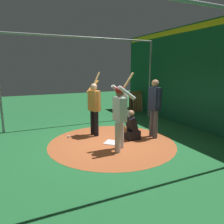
{
  "coord_description": "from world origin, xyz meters",
  "views": [
    {
      "loc": [
        2.55,
        5.58,
        2.23
      ],
      "look_at": [
        0.0,
        0.0,
        0.95
      ],
      "focal_mm": 34.31,
      "sensor_mm": 36.0,
      "label": 1
    }
  ],
  "objects_px": {
    "batter": "(120,112)",
    "baseball_0": "(118,130)",
    "baseball_1": "(68,136)",
    "visitor": "(94,106)",
    "catcher": "(131,128)",
    "home_plate": "(112,142)",
    "umpire": "(154,105)",
    "bat_rack": "(139,102)"
  },
  "relations": [
    {
      "from": "bat_rack",
      "to": "baseball_1",
      "type": "xyz_separation_m",
      "value": [
        4.37,
        2.76,
        -0.45
      ]
    },
    {
      "from": "catcher",
      "to": "visitor",
      "type": "relative_size",
      "value": 0.45
    },
    {
      "from": "umpire",
      "to": "baseball_0",
      "type": "height_order",
      "value": "umpire"
    },
    {
      "from": "batter",
      "to": "bat_rack",
      "type": "relative_size",
      "value": 1.78
    },
    {
      "from": "umpire",
      "to": "visitor",
      "type": "xyz_separation_m",
      "value": [
        1.66,
        -0.99,
        -0.05
      ]
    },
    {
      "from": "catcher",
      "to": "baseball_0",
      "type": "xyz_separation_m",
      "value": [
        0.01,
        -0.92,
        -0.32
      ]
    },
    {
      "from": "batter",
      "to": "home_plate",
      "type": "bearing_deg",
      "value": -94.25
    },
    {
      "from": "visitor",
      "to": "bat_rack",
      "type": "distance_m",
      "value": 4.54
    },
    {
      "from": "home_plate",
      "to": "catcher",
      "type": "distance_m",
      "value": 0.78
    },
    {
      "from": "home_plate",
      "to": "visitor",
      "type": "bearing_deg",
      "value": -76.81
    },
    {
      "from": "umpire",
      "to": "visitor",
      "type": "relative_size",
      "value": 0.89
    },
    {
      "from": "visitor",
      "to": "bat_rack",
      "type": "height_order",
      "value": "visitor"
    },
    {
      "from": "batter",
      "to": "baseball_0",
      "type": "height_order",
      "value": "batter"
    },
    {
      "from": "umpire",
      "to": "baseball_1",
      "type": "distance_m",
      "value": 2.94
    },
    {
      "from": "batter",
      "to": "bat_rack",
      "type": "distance_m",
      "value": 5.54
    },
    {
      "from": "home_plate",
      "to": "umpire",
      "type": "distance_m",
      "value": 1.79
    },
    {
      "from": "baseball_0",
      "to": "baseball_1",
      "type": "xyz_separation_m",
      "value": [
        1.77,
        -0.04,
        0.0
      ]
    },
    {
      "from": "home_plate",
      "to": "baseball_1",
      "type": "xyz_separation_m",
      "value": [
        1.09,
        -1.02,
        0.03
      ]
    },
    {
      "from": "catcher",
      "to": "bat_rack",
      "type": "bearing_deg",
      "value": -124.86
    },
    {
      "from": "visitor",
      "to": "baseball_1",
      "type": "distance_m",
      "value": 1.3
    },
    {
      "from": "catcher",
      "to": "umpire",
      "type": "distance_m",
      "value": 1.04
    },
    {
      "from": "baseball_1",
      "to": "home_plate",
      "type": "bearing_deg",
      "value": 137.02
    },
    {
      "from": "bat_rack",
      "to": "baseball_1",
      "type": "bearing_deg",
      "value": 32.3
    },
    {
      "from": "baseball_0",
      "to": "baseball_1",
      "type": "bearing_deg",
      "value": -1.34
    },
    {
      "from": "home_plate",
      "to": "umpire",
      "type": "height_order",
      "value": "umpire"
    },
    {
      "from": "batter",
      "to": "baseball_1",
      "type": "relative_size",
      "value": 28.44
    },
    {
      "from": "baseball_0",
      "to": "home_plate",
      "type": "bearing_deg",
      "value": 55.19
    },
    {
      "from": "visitor",
      "to": "umpire",
      "type": "bearing_deg",
      "value": 133.04
    },
    {
      "from": "visitor",
      "to": "catcher",
      "type": "bearing_deg",
      "value": 119.95
    },
    {
      "from": "visitor",
      "to": "baseball_0",
      "type": "xyz_separation_m",
      "value": [
        -0.89,
        -0.05,
        -0.96
      ]
    },
    {
      "from": "baseball_1",
      "to": "batter",
      "type": "bearing_deg",
      "value": 122.62
    },
    {
      "from": "visitor",
      "to": "bat_rack",
      "type": "xyz_separation_m",
      "value": [
        -3.5,
        -2.86,
        -0.52
      ]
    },
    {
      "from": "visitor",
      "to": "baseball_0",
      "type": "relative_size",
      "value": 28.27
    },
    {
      "from": "catcher",
      "to": "visitor",
      "type": "distance_m",
      "value": 1.4
    },
    {
      "from": "baseball_0",
      "to": "baseball_1",
      "type": "height_order",
      "value": "same"
    },
    {
      "from": "home_plate",
      "to": "bat_rack",
      "type": "relative_size",
      "value": 0.36
    },
    {
      "from": "catcher",
      "to": "bat_rack",
      "type": "distance_m",
      "value": 4.54
    },
    {
      "from": "catcher",
      "to": "visitor",
      "type": "bearing_deg",
      "value": -43.81
    },
    {
      "from": "visitor",
      "to": "baseball_1",
      "type": "relative_size",
      "value": 28.27
    },
    {
      "from": "catcher",
      "to": "umpire",
      "type": "relative_size",
      "value": 0.5
    },
    {
      "from": "batter",
      "to": "baseball_0",
      "type": "relative_size",
      "value": 28.44
    },
    {
      "from": "home_plate",
      "to": "baseball_0",
      "type": "height_order",
      "value": "baseball_0"
    }
  ]
}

